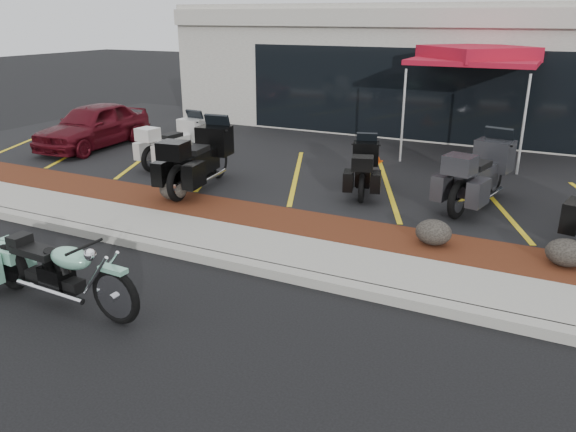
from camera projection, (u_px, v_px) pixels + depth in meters
The scene contains 17 objects.
ground at pixel (265, 307), 7.45m from camera, with size 90.00×90.00×0.00m, color black.
curb at pixel (294, 276), 8.19m from camera, with size 24.00×0.25×0.15m, color gray.
sidewalk at pixel (313, 258), 8.78m from camera, with size 24.00×1.20×0.15m, color gray.
mulch_bed at pixel (341, 233), 9.79m from camera, with size 24.00×1.20×0.16m, color #35110C.
upper_lot at pixel (417, 164), 14.35m from camera, with size 26.00×9.60×0.15m, color black.
dealership_building at pixel (467, 67), 18.99m from camera, with size 18.00×8.16×4.00m.
boulder_left at pixel (173, 190), 11.24m from camera, with size 0.58×0.48×0.41m, color black.
boulder_mid at pixel (433, 232), 9.03m from camera, with size 0.58×0.48×0.41m, color black.
boulder_right at pixel (566, 253), 8.25m from camera, with size 0.58×0.49×0.41m, color black.
hero_cruiser at pixel (115, 288), 6.90m from camera, with size 2.83×0.72×1.00m, color #73B397, non-canonical shape.
touring_white at pixel (195, 135), 14.37m from camera, with size 2.16×0.82×1.26m, color silver, non-canonical shape.
touring_black_front at pixel (218, 147), 12.60m from camera, with size 2.50×0.95×1.45m, color black, non-canonical shape.
touring_black_mid at pixel (366, 158), 12.26m from camera, with size 1.95×0.74×1.13m, color black, non-canonical shape.
touring_grey at pixel (496, 162), 11.33m from camera, with size 2.44×0.93×1.42m, color #28292D, non-canonical shape.
parked_car at pixel (93, 125), 15.62m from camera, with size 1.46×3.62×1.23m, color #4A0A13.
traffic_cone at pixel (375, 154), 14.16m from camera, with size 0.34×0.34×0.42m, color #E14707.
popup_canopy at pixel (476, 57), 14.05m from camera, with size 3.10×3.10×2.79m.
Camera 1 is at (3.20, -5.79, 3.66)m, focal length 35.00 mm.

